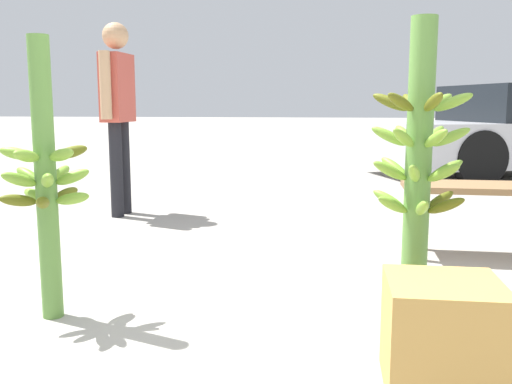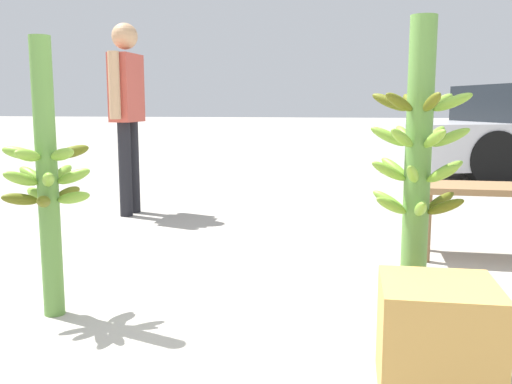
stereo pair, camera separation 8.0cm
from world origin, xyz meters
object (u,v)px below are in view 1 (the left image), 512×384
(banana_stalk_left, at_px, (46,179))
(produce_crate, at_px, (442,335))
(market_bench, at_px, (493,197))
(banana_stalk_center, at_px, (418,171))
(vendor_person, at_px, (118,101))

(banana_stalk_left, distance_m, produce_crate, 1.78)
(market_bench, xyz_separation_m, produce_crate, (-0.63, -1.82, -0.20))
(banana_stalk_center, bearing_deg, market_bench, 63.05)
(banana_stalk_left, relative_size, vendor_person, 0.77)
(market_bench, bearing_deg, vendor_person, 161.38)
(vendor_person, bearing_deg, produce_crate, 39.50)
(banana_stalk_left, bearing_deg, produce_crate, -15.40)
(banana_stalk_center, relative_size, produce_crate, 3.47)
(banana_stalk_center, height_order, market_bench, banana_stalk_center)
(banana_stalk_left, relative_size, banana_stalk_center, 0.96)
(banana_stalk_center, xyz_separation_m, vendor_person, (-2.22, 2.33, 0.30))
(produce_crate, bearing_deg, banana_stalk_left, 164.60)
(market_bench, height_order, produce_crate, market_bench)
(market_bench, bearing_deg, banana_stalk_center, -115.69)
(vendor_person, xyz_separation_m, market_bench, (2.88, -1.04, -0.61))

